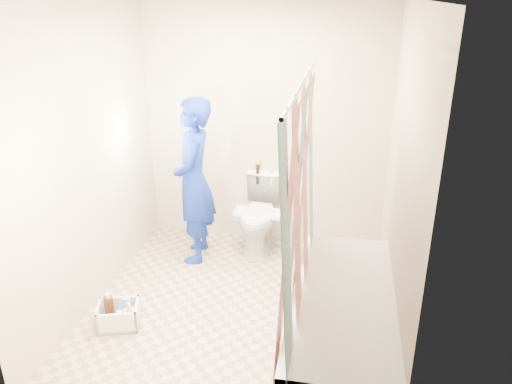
% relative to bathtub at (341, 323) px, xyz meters
% --- Properties ---
extents(floor, '(2.60, 2.60, 0.00)m').
position_rel_bathtub_xyz_m(floor, '(-0.85, 0.43, -0.27)').
color(floor, tan).
rests_on(floor, ground).
extents(wall_back, '(2.40, 0.02, 2.40)m').
position_rel_bathtub_xyz_m(wall_back, '(-0.85, 1.73, 0.93)').
color(wall_back, '#BCAB91').
rests_on(wall_back, ground).
extents(wall_front, '(2.40, 0.02, 2.40)m').
position_rel_bathtub_xyz_m(wall_front, '(-0.85, -0.88, 0.93)').
color(wall_front, '#BCAB91').
rests_on(wall_front, ground).
extents(wall_left, '(0.02, 2.60, 2.40)m').
position_rel_bathtub_xyz_m(wall_left, '(-2.05, 0.43, 0.93)').
color(wall_left, '#BCAB91').
rests_on(wall_left, ground).
extents(wall_right, '(0.02, 2.60, 2.40)m').
position_rel_bathtub_xyz_m(wall_right, '(0.35, 0.43, 0.93)').
color(wall_right, '#BCAB91').
rests_on(wall_right, ground).
extents(bathtub, '(0.70, 1.75, 0.50)m').
position_rel_bathtub_xyz_m(bathtub, '(0.00, 0.00, 0.00)').
color(bathtub, silver).
rests_on(bathtub, ground).
extents(curtain_rod, '(0.02, 1.90, 0.02)m').
position_rel_bathtub_xyz_m(curtain_rod, '(-0.33, 0.00, 1.68)').
color(curtain_rod, silver).
rests_on(curtain_rod, wall_back).
extents(shower_curtain, '(0.06, 1.75, 1.80)m').
position_rel_bathtub_xyz_m(shower_curtain, '(-0.33, 0.00, 0.75)').
color(shower_curtain, silver).
rests_on(shower_curtain, curtain_rod).
extents(toilet, '(0.46, 0.76, 0.76)m').
position_rel_bathtub_xyz_m(toilet, '(-0.85, 1.49, 0.11)').
color(toilet, white).
rests_on(toilet, ground).
extents(tank_lid, '(0.48, 0.23, 0.04)m').
position_rel_bathtub_xyz_m(tank_lid, '(-0.85, 1.37, 0.18)').
color(tank_lid, white).
rests_on(tank_lid, toilet).
extents(tank_internals, '(0.19, 0.06, 0.25)m').
position_rel_bathtub_xyz_m(tank_internals, '(-0.88, 1.69, 0.48)').
color(tank_internals, black).
rests_on(tank_internals, toilet).
extents(plumber, '(0.47, 0.63, 1.58)m').
position_rel_bathtub_xyz_m(plumber, '(-1.43, 1.20, 0.52)').
color(plumber, '#0E2394').
rests_on(plumber, ground).
extents(cleaning_caddy, '(0.37, 0.33, 0.24)m').
position_rel_bathtub_xyz_m(cleaning_caddy, '(-1.70, 0.01, -0.18)').
color(cleaning_caddy, silver).
rests_on(cleaning_caddy, ground).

